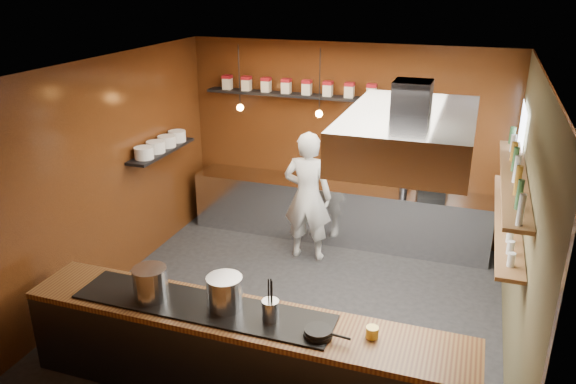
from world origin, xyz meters
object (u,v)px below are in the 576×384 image
at_px(stockpot_large, 150,283).
at_px(stockpot_small, 225,292).
at_px(extractor_hood, 409,132).
at_px(espresso_machine, 432,183).
at_px(chef, 308,197).

distance_m(stockpot_large, stockpot_small, 0.76).
bearing_deg(extractor_hood, stockpot_small, -141.90).
relative_size(stockpot_small, espresso_machine, 0.89).
xyz_separation_m(stockpot_large, espresso_machine, (2.31, 3.83, -0.01)).
distance_m(espresso_machine, chef, 1.83).
distance_m(extractor_hood, stockpot_small, 2.34).
bearing_deg(stockpot_large, chef, 77.58).
bearing_deg(stockpot_large, stockpot_small, 6.41).
bearing_deg(extractor_hood, espresso_machine, 88.14).
distance_m(stockpot_large, chef, 3.12).
bearing_deg(chef, espresso_machine, -157.57).
height_order(stockpot_large, espresso_machine, espresso_machine).
distance_m(stockpot_small, espresso_machine, 4.05).
relative_size(extractor_hood, stockpot_small, 5.78).
height_order(stockpot_large, chef, chef).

